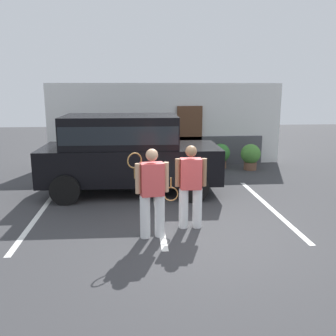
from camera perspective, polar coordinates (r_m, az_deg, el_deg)
The scene contains 10 objects.
ground_plane at distance 7.23m, azimuth 4.25°, elevation -10.16°, with size 40.00×40.00×0.00m, color #38383A.
parking_stripe_0 at distance 8.81m, azimuth -19.14°, elevation -6.60°, with size 0.12×4.40×0.01m, color silver.
parking_stripe_1 at distance 8.56m, azimuth -1.63°, elevation -6.46°, with size 0.12×4.40×0.01m, color silver.
parking_stripe_2 at distance 9.10m, azimuth 15.28°, elevation -5.75°, with size 0.12×4.40×0.01m, color silver.
house_frontage at distance 13.41m, azimuth -0.27°, elevation 6.38°, with size 8.35×0.40×2.89m.
parked_suv at distance 9.77m, azimuth -6.37°, elevation 2.77°, with size 4.64×2.24×2.05m.
tennis_player_man at distance 6.82m, azimuth -2.48°, elevation -3.68°, with size 0.76×0.32×1.68m.
tennis_player_woman at distance 7.30m, azimuth 3.46°, elevation -2.77°, with size 0.88×0.27×1.67m.
potted_plant_by_porch at distance 12.94m, azimuth 8.10°, elevation 2.06°, with size 0.64×0.64×0.85m.
potted_plant_secondary at distance 12.84m, azimuth 12.59°, elevation 1.88°, with size 0.67×0.67×0.88m.
Camera 1 is at (-1.12, -6.58, 2.78)m, focal length 39.60 mm.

